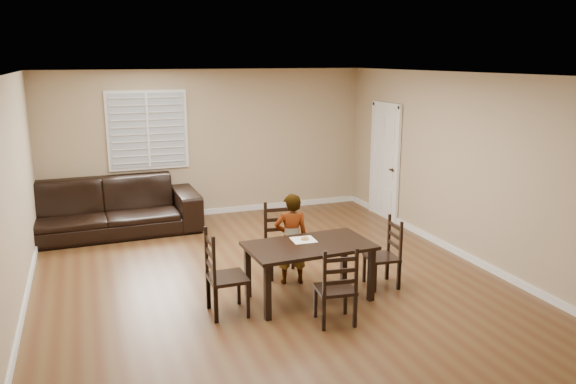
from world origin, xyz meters
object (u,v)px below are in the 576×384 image
Objects in this scene: child at (291,239)px; dining_table at (309,251)px; donut at (305,238)px; chair_right at (390,255)px; chair_far at (338,291)px; chair_near at (280,241)px; sofa at (104,208)px; chair_left at (217,277)px.

dining_table is at bearing 102.92° from child.
donut is at bearing 105.78° from child.
chair_right is 1.18m from donut.
donut is (-0.01, 0.97, 0.31)m from chair_far.
dining_table is at bearing -82.52° from chair_near.
chair_right is (1.12, 0.84, -0.00)m from chair_far.
chair_far is at bearing -64.13° from sofa.
chair_near is at bearing -122.97° from chair_right.
dining_table is at bearing -81.23° from chair_far.
chair_near is at bearing -81.04° from chair_far.
chair_right is 1.29m from child.
chair_left is at bearing -74.85° from sofa.
donut reaches higher than dining_table.
chair_left reaches higher than sofa.
chair_near is (-0.03, 0.97, -0.17)m from dining_table.
child reaches higher than sofa.
chair_right is 0.29× the size of sofa.
chair_far is at bearing -82.68° from chair_near.
chair_near is 0.82× the size of child.
chair_right is (2.30, 0.09, -0.05)m from chair_left.
dining_table is at bearing -93.50° from donut.
chair_near is at bearing 88.94° from dining_table.
chair_left is 2.30m from chair_right.
chair_near is at bearing -51.30° from sofa.
child reaches higher than chair_near.
chair_left is (-1.16, -0.05, -0.16)m from dining_table.
child reaches higher than chair_right.
chair_right is at bearing 166.78° from child.
chair_near is 1.10× the size of chair_right.
dining_table is 1.56× the size of chair_near.
dining_table is 1.16m from chair_right.
chair_right reaches higher than donut.
donut is (0.01, 0.17, 0.11)m from dining_table.
chair_near is 0.98× the size of chair_left.
dining_table is at bearing -59.43° from sofa.
chair_far is (0.02, -0.80, -0.20)m from dining_table.
child is 12.05× the size of donut.
chair_right is at bearing -6.49° from donut.
chair_left reaches higher than donut.
chair_right is at bearing -32.54° from chair_near.
donut is (-1.13, 0.13, 0.32)m from chair_right.
chair_far is at bearing -48.03° from chair_right.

